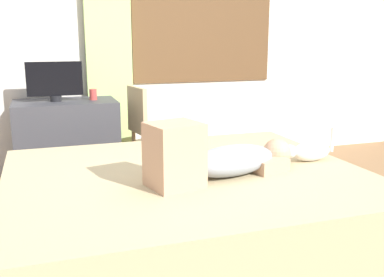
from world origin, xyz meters
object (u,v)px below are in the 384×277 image
at_px(desk, 67,141).
at_px(chair_by_desk, 147,125).
at_px(bed, 187,214).
at_px(tv_monitor, 55,81).
at_px(cup, 93,94).
at_px(person_lying, 218,158).
at_px(cat, 309,151).

distance_m(desk, chair_by_desk, 0.75).
bearing_deg(desk, bed, -71.66).
distance_m(tv_monitor, chair_by_desk, 0.91).
xyz_separation_m(cup, chair_by_desk, (0.47, -0.14, -0.28)).
height_order(bed, person_lying, person_lying).
distance_m(desk, tv_monitor, 0.56).
xyz_separation_m(person_lying, chair_by_desk, (0.01, 1.75, -0.13)).
bearing_deg(person_lying, cat, 10.97).
distance_m(cat, cup, 2.11).
bearing_deg(desk, cat, -52.10).
xyz_separation_m(cat, desk, (-1.38, 1.78, -0.22)).
relative_size(cat, tv_monitor, 0.75).
height_order(cat, chair_by_desk, chair_by_desk).
xyz_separation_m(cat, chair_by_desk, (-0.67, 1.62, -0.08)).
height_order(cat, desk, desk).
height_order(tv_monitor, cup, tv_monitor).
bearing_deg(person_lying, cup, 103.60).
distance_m(person_lying, cat, 0.69).
distance_m(person_lying, desk, 2.06).
relative_size(tv_monitor, chair_by_desk, 0.56).
relative_size(cat, desk, 0.40).
relative_size(cat, cup, 3.60).
xyz_separation_m(person_lying, desk, (-0.71, 1.91, -0.27)).
bearing_deg(person_lying, desk, 110.44).
distance_m(cat, tv_monitor, 2.32).
xyz_separation_m(bed, tv_monitor, (-0.65, 1.75, 0.66)).
height_order(cup, chair_by_desk, chair_by_desk).
bearing_deg(desk, cup, -2.41).
xyz_separation_m(person_lying, cup, (-0.46, 1.90, 0.15)).
distance_m(cat, chair_by_desk, 1.76).
bearing_deg(chair_by_desk, cat, -67.69).
bearing_deg(cat, desk, 127.90).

